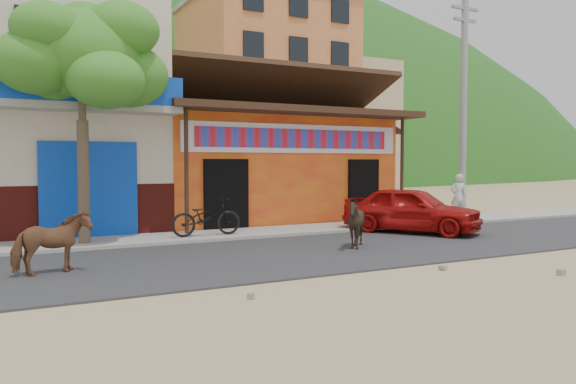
# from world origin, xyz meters

# --- Properties ---
(ground) EXTENTS (120.00, 120.00, 0.00)m
(ground) POSITION_xyz_m (0.00, 0.00, 0.00)
(ground) COLOR #9E825B
(ground) RESTS_ON ground
(road) EXTENTS (60.00, 5.00, 0.04)m
(road) POSITION_xyz_m (0.00, 2.50, 0.02)
(road) COLOR #28282B
(road) RESTS_ON ground
(sidewalk) EXTENTS (60.00, 2.00, 0.12)m
(sidewalk) POSITION_xyz_m (0.00, 6.00, 0.06)
(sidewalk) COLOR gray
(sidewalk) RESTS_ON ground
(dance_club) EXTENTS (8.00, 6.00, 3.60)m
(dance_club) POSITION_xyz_m (2.00, 10.00, 1.80)
(dance_club) COLOR orange
(dance_club) RESTS_ON ground
(cafe_building) EXTENTS (7.00, 6.00, 7.00)m
(cafe_building) POSITION_xyz_m (-5.50, 10.00, 3.50)
(cafe_building) COLOR beige
(cafe_building) RESTS_ON ground
(apartment_front) EXTENTS (9.00, 9.00, 12.00)m
(apartment_front) POSITION_xyz_m (9.00, 24.00, 6.00)
(apartment_front) COLOR #CC723F
(apartment_front) RESTS_ON ground
(apartment_rear) EXTENTS (8.00, 8.00, 10.00)m
(apartment_rear) POSITION_xyz_m (18.00, 30.00, 5.00)
(apartment_rear) COLOR tan
(apartment_rear) RESTS_ON ground
(hillside) EXTENTS (100.00, 40.00, 24.00)m
(hillside) POSITION_xyz_m (0.00, 70.00, 12.00)
(hillside) COLOR #194C14
(hillside) RESTS_ON ground
(tree) EXTENTS (3.00, 3.00, 6.00)m
(tree) POSITION_xyz_m (-4.60, 5.80, 3.12)
(tree) COLOR #2D721E
(tree) RESTS_ON sidewalk
(utility_pole) EXTENTS (0.24, 0.24, 8.00)m
(utility_pole) POSITION_xyz_m (8.20, 6.00, 4.12)
(utility_pole) COLOR gray
(utility_pole) RESTS_ON sidewalk
(cow_tan) EXTENTS (1.48, 0.95, 1.15)m
(cow_tan) POSITION_xyz_m (-5.65, 2.41, 0.61)
(cow_tan) COLOR brown
(cow_tan) RESTS_ON road
(cow_dark) EXTENTS (1.18, 1.07, 1.19)m
(cow_dark) POSITION_xyz_m (1.11, 2.39, 0.64)
(cow_dark) COLOR black
(cow_dark) RESTS_ON road
(red_car) EXTENTS (3.44, 4.23, 1.36)m
(red_car) POSITION_xyz_m (4.30, 4.10, 0.72)
(red_car) COLOR #A30D0B
(red_car) RESTS_ON road
(scooter) EXTENTS (1.93, 0.67, 1.01)m
(scooter) POSITION_xyz_m (-1.50, 5.64, 0.63)
(scooter) COLOR black
(scooter) RESTS_ON sidewalk
(pedestrian) EXTENTS (0.68, 0.58, 1.57)m
(pedestrian) POSITION_xyz_m (7.92, 5.90, 0.91)
(pedestrian) COLOR silver
(pedestrian) RESTS_ON sidewalk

